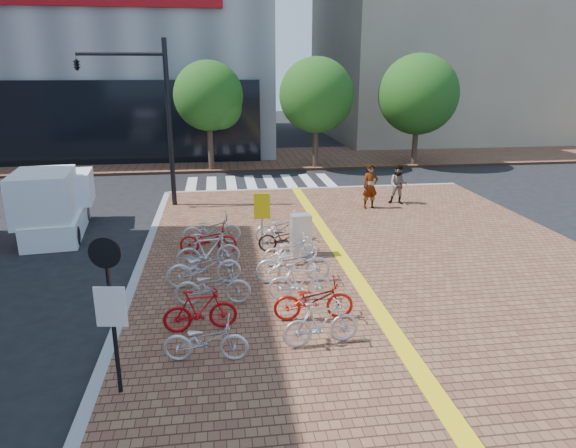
{
  "coord_description": "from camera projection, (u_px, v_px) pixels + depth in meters",
  "views": [
    {
      "loc": [
        -1.63,
        -11.67,
        5.65
      ],
      "look_at": [
        0.32,
        2.48,
        1.3
      ],
      "focal_mm": 32.0,
      "sensor_mm": 36.0,
      "label": 1
    }
  ],
  "objects": [
    {
      "name": "bike_0",
      "position": [
        206.0,
        340.0,
        9.96
      ],
      "size": [
        1.71,
        0.76,
        0.87
      ],
      "primitive_type": "imported",
      "rotation": [
        0.0,
        0.0,
        1.46
      ],
      "color": "silver",
      "rests_on": "sidewalk"
    },
    {
      "name": "yellow_sign",
      "position": [
        262.0,
        211.0,
        15.75
      ],
      "size": [
        0.5,
        0.14,
        1.86
      ],
      "color": "#B7B7BC",
      "rests_on": "sidewalk"
    },
    {
      "name": "bike_8",
      "position": [
        314.0,
        300.0,
        11.59
      ],
      "size": [
        1.84,
        0.68,
        0.96
      ],
      "primitive_type": "imported",
      "rotation": [
        0.0,
        0.0,
        1.55
      ],
      "color": "#B7170D",
      "rests_on": "sidewalk"
    },
    {
      "name": "pedestrian_a",
      "position": [
        370.0,
        187.0,
        20.78
      ],
      "size": [
        0.71,
        0.51,
        1.8
      ],
      "primitive_type": "imported",
      "rotation": [
        0.0,
        0.0,
        0.13
      ],
      "color": "gray",
      "rests_on": "sidewalk"
    },
    {
      "name": "bike_12",
      "position": [
        285.0,
        238.0,
        15.95
      ],
      "size": [
        1.72,
        0.7,
        0.88
      ],
      "primitive_type": "imported",
      "rotation": [
        0.0,
        0.0,
        1.5
      ],
      "color": "black",
      "rests_on": "sidewalk"
    },
    {
      "name": "pedestrian_b",
      "position": [
        399.0,
        184.0,
        21.47
      ],
      "size": [
        1.0,
        0.91,
        1.67
      ],
      "primitive_type": "imported",
      "rotation": [
        0.0,
        0.0,
        -0.42
      ],
      "color": "#515367",
      "rests_on": "sidewalk"
    },
    {
      "name": "far_sidewalk",
      "position": [
        243.0,
        159.0,
        32.8
      ],
      "size": [
        70.0,
        8.0,
        0.15
      ],
      "primitive_type": "cube",
      "color": "brown",
      "rests_on": "ground"
    },
    {
      "name": "bike_10",
      "position": [
        293.0,
        263.0,
        13.62
      ],
      "size": [
        2.02,
        0.73,
        1.06
      ],
      "primitive_type": "imported",
      "rotation": [
        0.0,
        0.0,
        1.56
      ],
      "color": "silver",
      "rests_on": "sidewalk"
    },
    {
      "name": "bike_13",
      "position": [
        282.0,
        227.0,
        16.87
      ],
      "size": [
        1.91,
        0.94,
        0.96
      ],
      "primitive_type": "imported",
      "rotation": [
        0.0,
        0.0,
        1.74
      ],
      "color": "silver",
      "rests_on": "sidewalk"
    },
    {
      "name": "bike_5",
      "position": [
        208.0,
        240.0,
        15.73
      ],
      "size": [
        1.8,
        0.77,
        0.92
      ],
      "primitive_type": "imported",
      "rotation": [
        0.0,
        0.0,
        1.48
      ],
      "color": "red",
      "rests_on": "sidewalk"
    },
    {
      "name": "bike_3",
      "position": [
        204.0,
        267.0,
        13.43
      ],
      "size": [
        2.02,
        0.95,
        1.02
      ],
      "primitive_type": "imported",
      "rotation": [
        0.0,
        0.0,
        1.71
      ],
      "color": "silver",
      "rests_on": "sidewalk"
    },
    {
      "name": "sidewalk",
      "position": [
        508.0,
        417.0,
        8.55
      ],
      "size": [
        14.0,
        34.0,
        0.15
      ],
      "primitive_type": "cube",
      "color": "brown",
      "rests_on": "ground"
    },
    {
      "name": "tactile_strip",
      "position": [
        452.0,
        418.0,
        8.4
      ],
      "size": [
        0.4,
        34.0,
        0.01
      ],
      "primitive_type": "cube",
      "color": "yellow",
      "rests_on": "sidewalk"
    },
    {
      "name": "bike_2",
      "position": [
        213.0,
        286.0,
        12.34
      ],
      "size": [
        1.86,
        0.71,
        0.96
      ],
      "primitive_type": "imported",
      "rotation": [
        0.0,
        0.0,
        1.53
      ],
      "color": "#B6B6BB",
      "rests_on": "sidewalk"
    },
    {
      "name": "bike_6",
      "position": [
        211.0,
        229.0,
        16.59
      ],
      "size": [
        1.95,
        0.84,
        0.99
      ],
      "primitive_type": "imported",
      "rotation": [
        0.0,
        0.0,
        1.67
      ],
      "color": "silver",
      "rests_on": "sidewalk"
    },
    {
      "name": "utility_box",
      "position": [
        301.0,
        235.0,
        15.56
      ],
      "size": [
        0.63,
        0.48,
        1.29
      ],
      "primitive_type": "cube",
      "rotation": [
        0.0,
        0.0,
        0.09
      ],
      "color": "silver",
      "rests_on": "sidewalk"
    },
    {
      "name": "box_truck",
      "position": [
        55.0,
        204.0,
        17.85
      ],
      "size": [
        2.24,
        4.28,
        2.37
      ],
      "color": "white",
      "rests_on": "ground"
    },
    {
      "name": "building_beige",
      "position": [
        449.0,
        26.0,
        42.98
      ],
      "size": [
        20.0,
        18.0,
        18.0
      ],
      "primitive_type": "cube",
      "color": "gray",
      "rests_on": "ground"
    },
    {
      "name": "bike_11",
      "position": [
        290.0,
        250.0,
        14.91
      ],
      "size": [
        1.73,
        0.86,
        0.87
      ],
      "primitive_type": "imported",
      "rotation": [
        0.0,
        0.0,
        1.75
      ],
      "color": "white",
      "rests_on": "sidewalk"
    },
    {
      "name": "bike_9",
      "position": [
        300.0,
        282.0,
        12.57
      ],
      "size": [
        1.62,
        0.62,
        0.95
      ],
      "primitive_type": "imported",
      "rotation": [
        0.0,
        0.0,
        1.46
      ],
      "color": "silver",
      "rests_on": "sidewalk"
    },
    {
      "name": "ground",
      "position": [
        289.0,
        302.0,
        12.92
      ],
      "size": [
        120.0,
        120.0,
        0.0
      ],
      "primitive_type": "plane",
      "color": "black",
      "rests_on": "ground"
    },
    {
      "name": "traffic_light_pole",
      "position": [
        127.0,
        93.0,
        20.05
      ],
      "size": [
        3.56,
        1.37,
        6.63
      ],
      "color": "black",
      "rests_on": "sidewalk"
    },
    {
      "name": "bike_4",
      "position": [
        208.0,
        251.0,
        14.46
      ],
      "size": [
        1.89,
        0.78,
        1.1
      ],
      "primitive_type": "imported",
      "rotation": [
        0.0,
        0.0,
        1.72
      ],
      "color": "silver",
      "rests_on": "sidewalk"
    },
    {
      "name": "notice_sign",
      "position": [
        110.0,
        298.0,
        8.54
      ],
      "size": [
        0.54,
        0.16,
        2.91
      ],
      "color": "black",
      "rests_on": "sidewalk"
    },
    {
      "name": "crosswalk",
      "position": [
        261.0,
        183.0,
        26.25
      ],
      "size": [
        7.5,
        4.0,
        0.01
      ],
      "color": "silver",
      "rests_on": "ground"
    },
    {
      "name": "bike_1",
      "position": [
        200.0,
        310.0,
        11.1
      ],
      "size": [
        1.64,
        0.61,
        0.96
      ],
      "primitive_type": "imported",
      "rotation": [
        0.0,
        0.0,
        1.67
      ],
      "color": "#BB0D12",
      "rests_on": "sidewalk"
    },
    {
      "name": "bike_7",
      "position": [
        321.0,
        323.0,
        10.51
      ],
      "size": [
        1.67,
        0.65,
        0.98
      ],
      "primitive_type": "imported",
      "rotation": [
        0.0,
        0.0,
        1.69
      ],
      "color": "#BABABF",
      "rests_on": "sidewalk"
    },
    {
      "name": "kerb_north",
      "position": [
        316.0,
        189.0,
        24.66
      ],
      "size": [
        14.0,
        0.25,
        0.15
      ],
      "primitive_type": "cube",
      "color": "gray",
      "rests_on": "ground"
    },
    {
      "name": "street_trees",
      "position": [
        334.0,
        97.0,
        28.92
      ],
      "size": [
        16.2,
        4.6,
        6.35
      ],
      "color": "#38281E",
      "rests_on": "far_sidewalk"
    }
  ]
}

